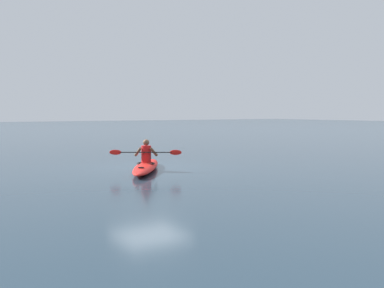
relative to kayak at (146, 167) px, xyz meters
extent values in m
plane|color=#233847|center=(-0.56, -0.79, -0.15)|extent=(160.00, 160.00, 0.00)
ellipsoid|color=red|center=(0.00, 0.00, 0.00)|extent=(2.95, 3.92, 0.29)
torus|color=black|center=(0.04, 0.06, 0.12)|extent=(0.83, 0.83, 0.04)
cylinder|color=black|center=(0.72, 1.06, 0.13)|extent=(0.18, 0.18, 0.02)
cylinder|color=red|center=(-0.04, -0.06, 0.42)|extent=(0.33, 0.33, 0.56)
sphere|color=brown|center=(-0.04, -0.06, 0.81)|extent=(0.21, 0.21, 0.21)
cylinder|color=black|center=(0.07, 0.11, 0.49)|extent=(1.67, 1.15, 0.03)
ellipsoid|color=red|center=(-0.76, 0.67, 0.49)|extent=(0.35, 0.26, 0.17)
ellipsoid|color=red|center=(0.90, -0.45, 0.49)|extent=(0.35, 0.26, 0.17)
cylinder|color=brown|center=(-0.21, 0.16, 0.50)|extent=(0.32, 0.14, 0.34)
cylinder|color=brown|center=(0.22, -0.14, 0.50)|extent=(0.21, 0.30, 0.34)
camera|label=1|loc=(7.13, 13.88, 1.84)|focal=43.77mm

